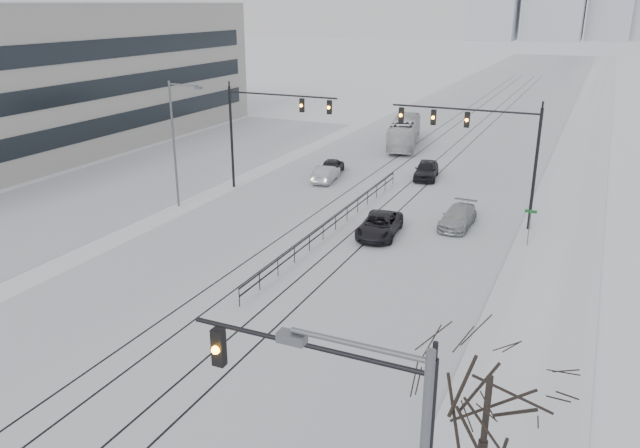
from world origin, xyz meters
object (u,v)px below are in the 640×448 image
at_px(traffic_mast_near, 360,435).
at_px(sedan_nb_far, 426,170).
at_px(sedan_sb_inner, 332,166).
at_px(sedan_nb_front, 379,225).
at_px(bare_tree, 488,393).
at_px(sedan_nb_right, 458,217).
at_px(sedan_sb_outer, 326,174).
at_px(box_truck, 404,133).

distance_m(traffic_mast_near, sedan_nb_far, 39.99).
bearing_deg(sedan_sb_inner, sedan_nb_front, 113.39).
relative_size(bare_tree, sedan_nb_far, 1.35).
distance_m(bare_tree, sedan_nb_right, 25.97).
bearing_deg(sedan_sb_outer, box_truck, -104.98).
height_order(sedan_nb_front, box_truck, box_truck).
height_order(sedan_sb_outer, sedan_nb_far, sedan_nb_far).
bearing_deg(traffic_mast_near, sedan_nb_right, 97.51).
distance_m(traffic_mast_near, sedan_nb_right, 28.47).
bearing_deg(sedan_nb_right, sedan_sb_inner, 145.85).
xyz_separation_m(sedan_sb_inner, sedan_nb_front, (8.82, -12.85, 0.00)).
bearing_deg(box_truck, traffic_mast_near, 94.15).
bearing_deg(sedan_sb_inner, bare_tree, 108.18).
relative_size(sedan_sb_outer, box_truck, 0.39).
relative_size(sedan_sb_inner, sedan_nb_far, 0.89).
distance_m(sedan_sb_outer, box_truck, 15.65).
xyz_separation_m(traffic_mast_near, sedan_sb_outer, (-16.14, 34.49, -3.89)).
height_order(sedan_sb_outer, box_truck, box_truck).
relative_size(sedan_sb_outer, sedan_nb_far, 0.91).
bearing_deg(sedan_nb_right, sedan_nb_far, 116.00).
distance_m(traffic_mast_near, bare_tree, 3.85).
bearing_deg(traffic_mast_near, sedan_sb_inner, 114.23).
height_order(bare_tree, sedan_nb_far, bare_tree).
relative_size(sedan_sb_outer, sedan_nb_right, 0.90).
bearing_deg(sedan_sb_inner, sedan_nb_far, -178.43).
bearing_deg(sedan_nb_far, sedan_nb_right, -73.47).
bearing_deg(sedan_nb_far, sedan_sb_inner, -175.96).
height_order(sedan_nb_front, sedan_nb_far, sedan_nb_far).
xyz_separation_m(bare_tree, sedan_nb_far, (-11.20, 35.83, -3.72)).
xyz_separation_m(sedan_sb_inner, sedan_nb_far, (7.89, 1.77, 0.08)).
bearing_deg(sedan_sb_outer, sedan_nb_far, -157.24).
height_order(sedan_nb_far, box_truck, box_truck).
bearing_deg(traffic_mast_near, box_truck, 105.84).
distance_m(traffic_mast_near, sedan_sb_inner, 40.82).
xyz_separation_m(sedan_sb_inner, sedan_sb_outer, (0.54, -2.57, -0.01)).
bearing_deg(bare_tree, sedan_nb_far, 107.36).
xyz_separation_m(traffic_mast_near, sedan_nb_far, (-8.79, 38.83, -3.79)).
height_order(sedan_sb_inner, sedan_sb_outer, sedan_sb_inner).
xyz_separation_m(bare_tree, sedan_nb_front, (-10.26, 21.21, -3.80)).
distance_m(sedan_nb_right, box_truck, 24.42).
bearing_deg(box_truck, bare_tree, 97.76).
relative_size(traffic_mast_near, sedan_sb_inner, 1.74).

